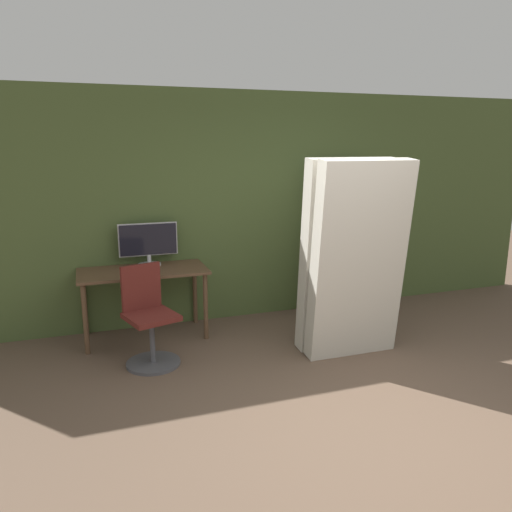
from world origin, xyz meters
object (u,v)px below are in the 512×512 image
(bookshelf, at_px, (331,243))
(monitor, at_px, (148,242))
(mattress_near, at_px, (359,261))
(mattress_far, at_px, (346,256))
(office_chair, at_px, (149,324))

(bookshelf, bearing_deg, monitor, -179.16)
(mattress_near, relative_size, mattress_far, 1.00)
(office_chair, distance_m, bookshelf, 2.62)
(office_chair, bearing_deg, mattress_near, -14.57)
(office_chair, distance_m, mattress_near, 2.12)
(monitor, relative_size, mattress_far, 0.33)
(office_chair, xyz_separation_m, bookshelf, (2.41, 0.91, 0.47))
(office_chair, height_order, mattress_far, mattress_far)
(office_chair, relative_size, mattress_near, 0.49)
(bookshelf, xyz_separation_m, mattress_far, (-0.44, -1.18, 0.11))
(mattress_far, bearing_deg, bookshelf, 69.62)
(office_chair, relative_size, bookshelf, 0.52)
(mattress_near, height_order, mattress_far, same)
(mattress_far, bearing_deg, monitor, 148.12)
(bookshelf, bearing_deg, mattress_near, -107.04)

